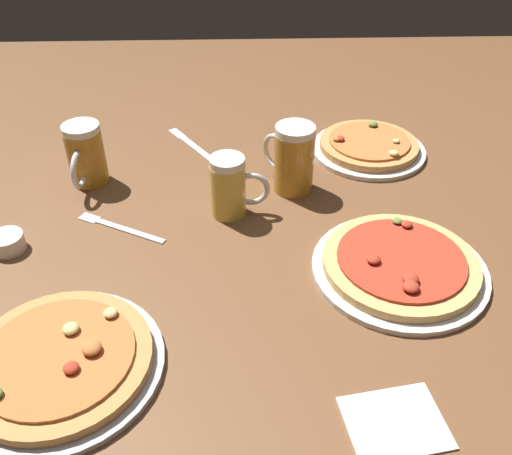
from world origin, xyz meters
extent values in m
cube|color=brown|center=(0.00, 0.00, -0.01)|extent=(2.40, 2.40, 0.03)
cylinder|color=#B2B2B7|center=(-0.32, -0.33, 0.01)|extent=(0.33, 0.33, 0.01)
cylinder|color=tan|center=(-0.32, -0.33, 0.02)|extent=(0.29, 0.29, 0.02)
cylinder|color=#C67038|center=(-0.32, -0.33, 0.03)|extent=(0.24, 0.24, 0.01)
ellipsoid|color=#B73823|center=(-0.29, -0.36, 0.04)|extent=(0.02, 0.02, 0.01)
ellipsoid|color=#DBC67A|center=(-0.31, -0.29, 0.04)|extent=(0.03, 0.03, 0.01)
ellipsoid|color=#C67038|center=(-0.27, -0.33, 0.04)|extent=(0.03, 0.03, 0.02)
ellipsoid|color=#DBC67A|center=(-0.25, -0.25, 0.04)|extent=(0.02, 0.02, 0.01)
cylinder|color=silver|center=(0.30, 0.33, 0.01)|extent=(0.29, 0.29, 0.01)
cylinder|color=tan|center=(0.30, 0.33, 0.02)|extent=(0.25, 0.25, 0.02)
cylinder|color=#C67038|center=(0.30, 0.33, 0.03)|extent=(0.20, 0.20, 0.01)
ellipsoid|color=olive|center=(0.32, 0.41, 0.04)|extent=(0.02, 0.02, 0.01)
ellipsoid|color=#C67038|center=(0.21, 0.33, 0.04)|extent=(0.02, 0.02, 0.01)
ellipsoid|color=#DBC67A|center=(0.36, 0.32, 0.04)|extent=(0.02, 0.02, 0.01)
ellipsoid|color=#B73823|center=(0.22, 0.33, 0.04)|extent=(0.02, 0.02, 0.01)
ellipsoid|color=#DBC67A|center=(0.34, 0.25, 0.04)|extent=(0.02, 0.02, 0.01)
cylinder|color=silver|center=(0.27, -0.12, 0.01)|extent=(0.33, 0.33, 0.01)
cylinder|color=tan|center=(0.27, -0.12, 0.02)|extent=(0.29, 0.29, 0.02)
cylinder|color=#B73823|center=(0.27, -0.12, 0.03)|extent=(0.24, 0.24, 0.01)
ellipsoid|color=#B73823|center=(0.30, -0.03, 0.04)|extent=(0.02, 0.02, 0.01)
ellipsoid|color=olive|center=(0.29, -0.02, 0.04)|extent=(0.02, 0.02, 0.01)
ellipsoid|color=#B73823|center=(0.26, -0.21, 0.04)|extent=(0.03, 0.03, 0.01)
ellipsoid|color=#B73823|center=(0.27, -0.19, 0.04)|extent=(0.03, 0.03, 0.02)
ellipsoid|color=#B73823|center=(0.21, -0.13, 0.04)|extent=(0.03, 0.03, 0.01)
cylinder|color=#B27A23|center=(0.09, 0.17, 0.07)|extent=(0.09, 0.09, 0.14)
cylinder|color=white|center=(0.09, 0.17, 0.15)|extent=(0.09, 0.09, 0.02)
torus|color=silver|center=(0.06, 0.22, 0.07)|extent=(0.07, 0.08, 0.09)
cylinder|color=gold|center=(-0.06, 0.08, 0.06)|extent=(0.08, 0.08, 0.12)
cylinder|color=white|center=(-0.06, 0.08, 0.13)|extent=(0.07, 0.07, 0.02)
torus|color=silver|center=(-0.01, 0.08, 0.06)|extent=(0.08, 0.01, 0.08)
cylinder|color=#B27A23|center=(-0.38, 0.22, 0.06)|extent=(0.09, 0.09, 0.13)
cylinder|color=white|center=(-0.38, 0.22, 0.14)|extent=(0.08, 0.08, 0.02)
torus|color=silver|center=(-0.39, 0.17, 0.06)|extent=(0.02, 0.09, 0.08)
cylinder|color=silver|center=(-0.50, -0.03, 0.02)|extent=(0.07, 0.07, 0.03)
cube|color=white|center=(0.19, -0.45, 0.00)|extent=(0.16, 0.13, 0.01)
cube|color=silver|center=(-0.27, 0.02, 0.00)|extent=(0.16, 0.09, 0.01)
cube|color=silver|center=(-0.36, 0.07, 0.00)|extent=(0.05, 0.04, 0.00)
cube|color=silver|center=(-0.14, 0.36, 0.00)|extent=(0.12, 0.17, 0.01)
cube|color=silver|center=(-0.20, 0.45, 0.00)|extent=(0.05, 0.06, 0.00)
camera|label=1|loc=(-0.03, -0.91, 0.71)|focal=39.14mm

